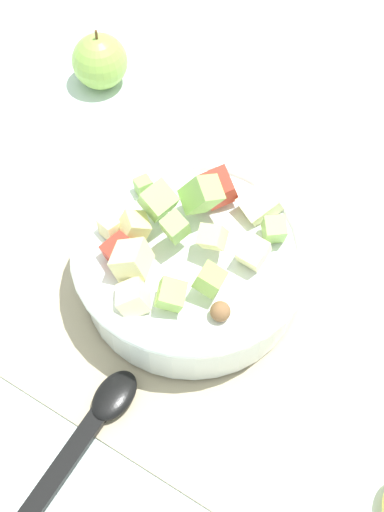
# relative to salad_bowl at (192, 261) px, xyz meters

# --- Properties ---
(ground_plane) EXTENTS (2.40, 2.40, 0.00)m
(ground_plane) POSITION_rel_salad_bowl_xyz_m (-0.01, 0.01, -0.05)
(ground_plane) COLOR silver
(placemat) EXTENTS (0.40, 0.36, 0.01)m
(placemat) POSITION_rel_salad_bowl_xyz_m (-0.01, 0.01, -0.05)
(placemat) COLOR tan
(placemat) RESTS_ON ground_plane
(salad_bowl) EXTENTS (0.24, 0.24, 0.12)m
(salad_bowl) POSITION_rel_salad_bowl_xyz_m (0.00, 0.00, 0.00)
(salad_bowl) COLOR white
(salad_bowl) RESTS_ON placemat
(serving_spoon) EXTENTS (0.20, 0.04, 0.01)m
(serving_spoon) POSITION_rel_salad_bowl_xyz_m (0.19, 0.01, -0.04)
(serving_spoon) COLOR black
(serving_spoon) RESTS_ON placemat
(whole_apple) EXTENTS (0.07, 0.07, 0.08)m
(whole_apple) POSITION_rel_salad_bowl_xyz_m (-0.20, -0.27, -0.01)
(whole_apple) COLOR #8CB74C
(whole_apple) RESTS_ON ground_plane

